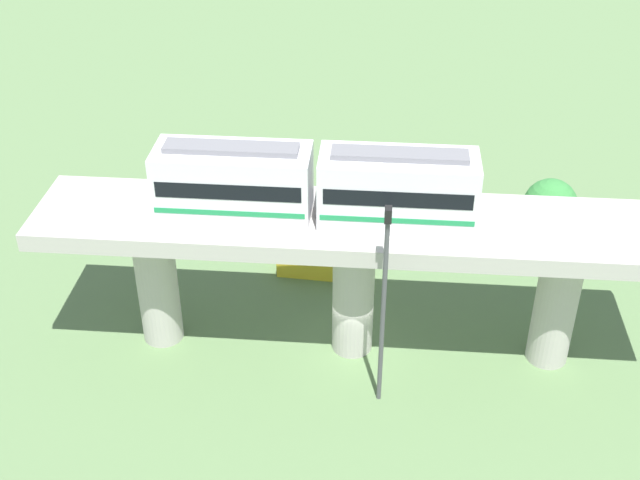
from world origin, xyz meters
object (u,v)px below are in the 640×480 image
Objects in this scene: tree_near_viaduct at (550,206)px; parked_car_yellow at (317,259)px; signal_post at (384,300)px; parked_car_black at (226,208)px; train at (315,185)px.

parked_car_yellow is at bearing 102.87° from tree_near_viaduct.
parked_car_yellow is 11.09m from signal_post.
tree_near_viaduct reaches higher than parked_car_black.
parked_car_yellow is at bearing 20.57° from signal_post.
parked_car_black is 7.59m from parked_car_yellow.
train is 9.99m from parked_car_yellow.
parked_car_black is at bearing 54.00° from parked_car_yellow.
tree_near_viaduct is at bearing -90.34° from parked_car_black.
parked_car_yellow is 0.96× the size of tree_near_viaduct.
tree_near_viaduct is at bearing -35.64° from signal_post.
signal_post reaches higher than tree_near_viaduct.
parked_car_black is at bearing 33.19° from signal_post.
signal_post reaches higher than parked_car_yellow.
train reaches higher than signal_post.
parked_car_yellow is (6.02, 0.44, -7.96)m from train.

